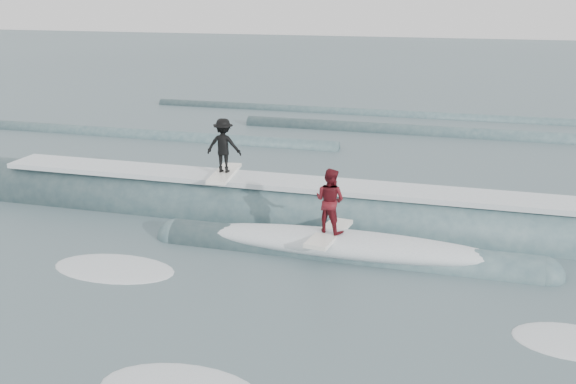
# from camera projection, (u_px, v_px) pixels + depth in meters

# --- Properties ---
(ground) EXTENTS (160.00, 160.00, 0.00)m
(ground) POSITION_uv_depth(u_px,v_px,m) (224.00, 312.00, 12.86)
(ground) COLOR #40555D
(ground) RESTS_ON ground
(breaking_wave) EXTENTS (23.61, 3.83, 2.09)m
(breaking_wave) POSITION_uv_depth(u_px,v_px,m) (304.00, 222.00, 17.70)
(breaking_wave) COLOR #355059
(breaking_wave) RESTS_ON ground
(surfer_black) EXTENTS (1.03, 2.05, 1.64)m
(surfer_black) POSITION_uv_depth(u_px,v_px,m) (224.00, 149.00, 18.06)
(surfer_black) COLOR white
(surfer_black) RESTS_ON ground
(surfer_red) EXTENTS (0.92, 2.06, 1.68)m
(surfer_red) POSITION_uv_depth(u_px,v_px,m) (330.00, 205.00, 15.30)
(surfer_red) COLOR white
(surfer_red) RESTS_ON ground
(whitewater) EXTENTS (17.59, 5.81, 0.10)m
(whitewater) POSITION_uv_depth(u_px,v_px,m) (181.00, 320.00, 12.52)
(whitewater) COLOR white
(whitewater) RESTS_ON ground
(far_swells) EXTENTS (38.78, 8.65, 0.80)m
(far_swells) POSITION_uv_depth(u_px,v_px,m) (326.00, 130.00, 29.54)
(far_swells) COLOR #355059
(far_swells) RESTS_ON ground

